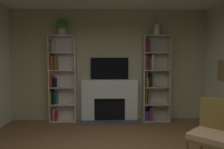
{
  "coord_description": "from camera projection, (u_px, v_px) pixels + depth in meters",
  "views": [
    {
      "loc": [
        -0.14,
        -2.75,
        1.61
      ],
      "look_at": [
        0.0,
        1.21,
        1.33
      ],
      "focal_mm": 35.44,
      "sensor_mm": 36.0,
      "label": 1
    }
  ],
  "objects": [
    {
      "name": "armchair",
      "position": [
        214.0,
        131.0,
        3.33
      ],
      "size": [
        0.79,
        0.79,
        0.99
      ],
      "color": "brown",
      "rests_on": "ground_plane"
    },
    {
      "name": "potted_plant",
      "position": [
        62.0,
        26.0,
        5.52
      ],
      "size": [
        0.28,
        0.28,
        0.41
      ],
      "color": "beige",
      "rests_on": "bookshelf_left"
    },
    {
      "name": "bookshelf_right",
      "position": [
        153.0,
        79.0,
        5.73
      ],
      "size": [
        0.67,
        0.34,
        2.2
      ],
      "color": "beige",
      "rests_on": "ground_plane"
    },
    {
      "name": "wall_back_accent",
      "position": [
        110.0,
        65.0,
        5.81
      ],
      "size": [
        5.25,
        0.06,
        2.88
      ],
      "primitive_type": "cube",
      "color": "#B0AE86",
      "rests_on": "ground_plane"
    },
    {
      "name": "vase_with_flowers",
      "position": [
        157.0,
        30.0,
        5.61
      ],
      "size": [
        0.15,
        0.15,
        0.47
      ],
      "color": "beige",
      "rests_on": "bookshelf_right"
    },
    {
      "name": "bookshelf_left",
      "position": [
        60.0,
        79.0,
        5.67
      ],
      "size": [
        0.67,
        0.28,
        2.2
      ],
      "color": "silver",
      "rests_on": "ground_plane"
    },
    {
      "name": "fireplace",
      "position": [
        110.0,
        99.0,
        5.74
      ],
      "size": [
        1.55,
        0.5,
        1.07
      ],
      "color": "white",
      "rests_on": "ground_plane"
    },
    {
      "name": "tv",
      "position": [
        110.0,
        68.0,
        5.76
      ],
      "size": [
        0.98,
        0.06,
        0.56
      ],
      "primitive_type": "cube",
      "color": "black",
      "rests_on": "fireplace"
    }
  ]
}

